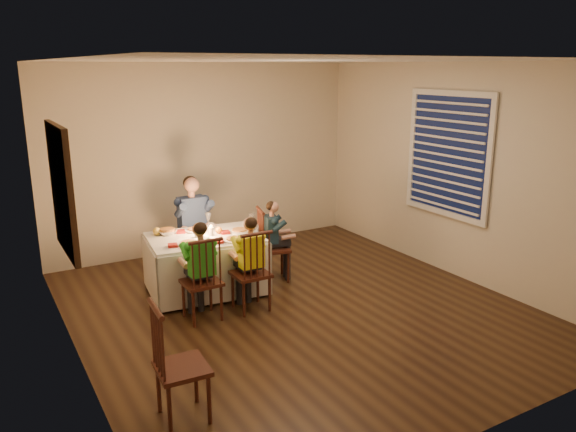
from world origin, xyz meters
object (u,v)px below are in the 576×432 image
child_yellow (251,309)px  serving_bowl (167,232)px  chair_near_left (203,318)px  chair_adult (195,271)px  chair_extra (185,417)px  adult (195,271)px  chair_near_right (251,309)px  chair_end (274,279)px  child_green (203,318)px  dining_table (205,252)px  child_teal (274,279)px

child_yellow → serving_bowl: 1.35m
chair_near_left → chair_adult: bearing=-108.1°
chair_extra → adult: 3.14m
chair_near_right → chair_end: 0.90m
adult → child_green: (-0.45, -1.37, 0.00)m
chair_near_right → chair_adult: bearing=-85.2°
dining_table → child_yellow: (0.23, -0.72, -0.48)m
chair_near_right → child_yellow: bearing=-0.0°
chair_extra → chair_near_right: bearing=-37.7°
chair_near_left → chair_near_right: size_ratio=1.00×
dining_table → chair_end: size_ratio=1.53×
chair_end → child_yellow: size_ratio=0.88×
dining_table → child_yellow: dining_table is taller
chair_extra → adult: bearing=-19.1°
chair_extra → serving_bowl: 2.69m
chair_near_left → child_green: bearing=179.9°
chair_near_left → chair_extra: bearing=63.4°
adult → child_teal: bearing=-47.4°
chair_extra → child_green: size_ratio=0.89×
child_green → chair_extra: bearing=63.4°
chair_near_right → chair_near_left: bearing=-3.2°
child_yellow → serving_bowl: size_ratio=4.78×
chair_end → child_teal: bearing=28.9°
chair_near_left → child_yellow: (0.54, -0.04, 0.00)m
chair_end → child_yellow: 0.90m
chair_end → adult: (-0.73, 0.77, 0.00)m
adult → chair_near_right: bearing=-87.0°
chair_near_left → child_teal: (1.18, 0.60, 0.00)m
chair_end → chair_extra: chair_extra is taller
child_green → child_teal: 1.32m
chair_adult → adult: (0.00, 0.00, 0.00)m
chair_adult → chair_extra: chair_extra is taller
child_teal → serving_bowl: size_ratio=4.58×
chair_near_left → adult: bearing=-108.1°
dining_table → child_teal: (0.86, -0.07, -0.48)m
chair_near_left → child_teal: size_ratio=0.92×
dining_table → chair_near_left: bearing=-108.0°
chair_near_left → child_green: (0.00, 0.00, 0.00)m
child_green → child_yellow: size_ratio=1.01×
chair_end → child_yellow: bearing=150.3°
child_yellow → child_teal: (0.63, 0.64, 0.00)m
dining_table → child_yellow: 0.89m
chair_extra → chair_adult: bearing=-19.1°
chair_adult → child_green: size_ratio=0.87×
chair_end → child_teal: 0.00m
chair_extra → child_yellow: (1.30, 1.49, 0.00)m
child_yellow → serving_bowl: bearing=-59.8°
dining_table → serving_bowl: size_ratio=6.43×
adult → chair_extra: bearing=-113.5°
chair_extra → adult: adult is taller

